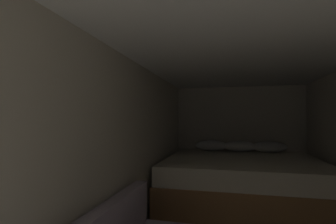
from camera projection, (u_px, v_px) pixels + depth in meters
wall_back at (239, 138)px, 4.78m from camera, size 2.45×0.05×1.97m
wall_left at (129, 154)px, 2.60m from camera, size 0.05×5.03×1.97m
ceiling_slab at (248, 50)px, 2.35m from camera, size 2.45×5.03×0.05m
bed at (242, 183)px, 3.74m from camera, size 2.23×2.01×0.96m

